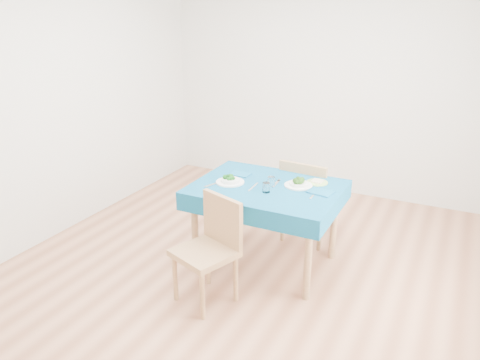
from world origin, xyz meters
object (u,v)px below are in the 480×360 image
at_px(table, 266,226).
at_px(bowl_far, 298,182).
at_px(chair_far, 311,183).
at_px(side_plate, 317,182).
at_px(bowl_near, 230,179).
at_px(chair_near, 204,242).

height_order(table, bowl_far, bowl_far).
distance_m(chair_far, side_plate, 0.47).
bearing_deg(table, bowl_near, -167.67).
xyz_separation_m(chair_near, chair_far, (0.38, 1.40, 0.06)).
relative_size(chair_near, bowl_near, 4.19).
bearing_deg(chair_far, bowl_near, 59.82).
distance_m(table, bowl_near, 0.53).
relative_size(chair_near, chair_far, 0.89).
distance_m(bowl_far, side_plate, 0.19).
bearing_deg(table, bowl_far, 26.70).
bearing_deg(side_plate, bowl_far, -129.87).
height_order(chair_near, chair_far, chair_far).
relative_size(table, side_plate, 6.63).
height_order(chair_near, bowl_far, chair_near).
bearing_deg(chair_near, bowl_far, 82.97).
bearing_deg(bowl_near, chair_near, -79.40).
bearing_deg(side_plate, chair_far, 114.63).
xyz_separation_m(table, bowl_far, (0.24, 0.12, 0.42)).
height_order(chair_far, side_plate, chair_far).
relative_size(chair_near, bowl_far, 4.30).
height_order(chair_far, bowl_far, chair_far).
relative_size(chair_far, bowl_near, 4.68).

